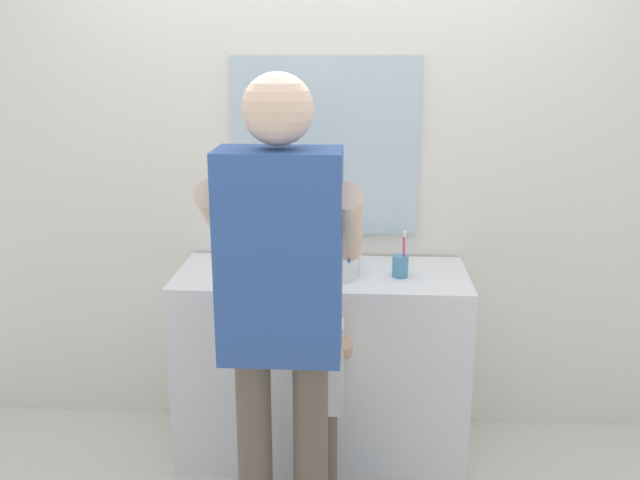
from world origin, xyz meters
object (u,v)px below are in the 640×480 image
Objects in this scene: soap_bottle at (238,256)px; adult_parent at (281,286)px; child_toddler at (316,379)px; toothbrush_cup at (400,266)px.

adult_parent reaches higher than soap_bottle.
soap_bottle is at bearing 110.86° from adult_parent.
adult_parent reaches higher than child_toddler.
toothbrush_cup is at bearing -3.28° from soap_bottle.
adult_parent is (-0.10, -0.32, 0.51)m from child_toddler.
soap_bottle is 0.67m from child_toddler.
child_toddler is at bearing -46.90° from soap_bottle.
soap_bottle is at bearing 176.72° from toothbrush_cup.
toothbrush_cup is 0.62m from child_toddler.
soap_bottle is at bearing 133.10° from child_toddler.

